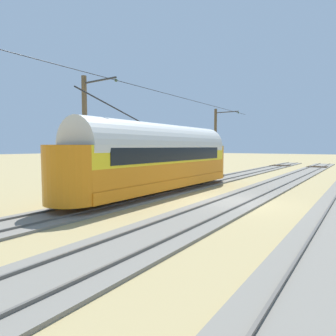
% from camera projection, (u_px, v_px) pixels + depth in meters
% --- Properties ---
extents(ground_plane, '(220.00, 220.00, 0.00)m').
position_uv_depth(ground_plane, '(234.00, 203.00, 14.98)').
color(ground_plane, tan).
extents(track_adjacent_siding, '(2.80, 80.00, 0.18)m').
position_uv_depth(track_adjacent_siding, '(236.00, 201.00, 15.23)').
color(track_adjacent_siding, slate).
rests_on(track_adjacent_siding, ground).
extents(track_third_siding, '(2.80, 80.00, 0.18)m').
position_uv_depth(track_third_siding, '(160.00, 192.00, 18.04)').
color(track_third_siding, slate).
rests_on(track_third_siding, ground).
extents(vintage_streetcar, '(2.65, 15.48, 5.36)m').
position_uv_depth(vintage_streetcar, '(160.00, 157.00, 17.87)').
color(vintage_streetcar, orange).
rests_on(vintage_streetcar, ground).
extents(catenary_pole_foreground, '(2.66, 0.28, 6.78)m').
position_uv_depth(catenary_pole_foreground, '(216.00, 141.00, 29.85)').
color(catenary_pole_foreground, brown).
rests_on(catenary_pole_foreground, ground).
extents(catenary_pole_mid_near, '(2.66, 0.28, 6.78)m').
position_uv_depth(catenary_pole_mid_near, '(86.00, 135.00, 16.02)').
color(catenary_pole_mid_near, brown).
rests_on(catenary_pole_mid_near, ground).
extents(overhead_wire_run, '(2.45, 37.63, 0.18)m').
position_uv_depth(overhead_wire_run, '(125.00, 83.00, 15.07)').
color(overhead_wire_run, black).
rests_on(overhead_wire_run, ground).
extents(spare_tie_stack, '(2.40, 2.40, 0.54)m').
position_uv_depth(spare_tie_stack, '(151.00, 181.00, 21.94)').
color(spare_tie_stack, '#47331E').
rests_on(spare_tie_stack, ground).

